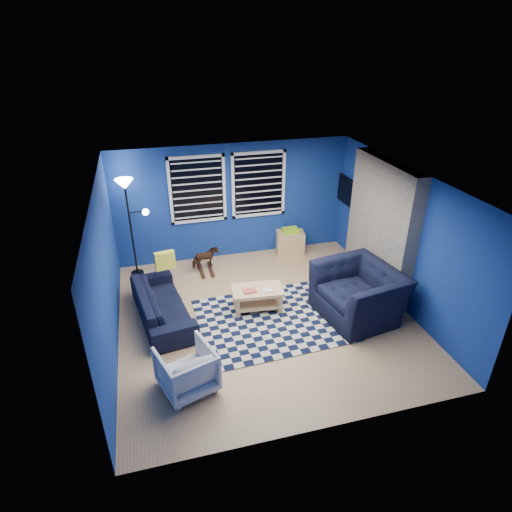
{
  "coord_description": "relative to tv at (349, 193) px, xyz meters",
  "views": [
    {
      "loc": [
        -1.76,
        -5.94,
        4.49
      ],
      "look_at": [
        -0.09,
        0.3,
        1.08
      ],
      "focal_mm": 30.0,
      "sensor_mm": 36.0,
      "label": 1
    }
  ],
  "objects": [
    {
      "name": "floor",
      "position": [
        -2.45,
        -2.0,
        -1.4
      ],
      "size": [
        5.0,
        5.0,
        0.0
      ],
      "primitive_type": "plane",
      "color": "tan",
      "rests_on": "ground"
    },
    {
      "name": "ceiling",
      "position": [
        -2.45,
        -2.0,
        1.1
      ],
      "size": [
        5.0,
        5.0,
        0.0
      ],
      "primitive_type": "plane",
      "rotation": [
        3.14,
        0.0,
        0.0
      ],
      "color": "white",
      "rests_on": "wall_back"
    },
    {
      "name": "wall_back",
      "position": [
        -2.45,
        0.5,
        -0.15
      ],
      "size": [
        5.0,
        0.0,
        5.0
      ],
      "primitive_type": "plane",
      "rotation": [
        1.57,
        0.0,
        0.0
      ],
      "color": "navy",
      "rests_on": "floor"
    },
    {
      "name": "wall_left",
      "position": [
        -4.95,
        -2.0,
        -0.15
      ],
      "size": [
        0.0,
        5.0,
        5.0
      ],
      "primitive_type": "plane",
      "rotation": [
        1.57,
        0.0,
        1.57
      ],
      "color": "navy",
      "rests_on": "floor"
    },
    {
      "name": "wall_right",
      "position": [
        0.05,
        -2.0,
        -0.15
      ],
      "size": [
        0.0,
        5.0,
        5.0
      ],
      "primitive_type": "plane",
      "rotation": [
        1.57,
        0.0,
        -1.57
      ],
      "color": "navy",
      "rests_on": "floor"
    },
    {
      "name": "fireplace",
      "position": [
        -0.09,
        -1.5,
        -0.2
      ],
      "size": [
        0.65,
        2.0,
        2.5
      ],
      "color": "gray",
      "rests_on": "floor"
    },
    {
      "name": "window_left",
      "position": [
        -3.2,
        0.46,
        0.2
      ],
      "size": [
        1.17,
        0.06,
        1.42
      ],
      "color": "black",
      "rests_on": "wall_back"
    },
    {
      "name": "window_right",
      "position": [
        -1.9,
        0.46,
        0.2
      ],
      "size": [
        1.17,
        0.06,
        1.42
      ],
      "color": "black",
      "rests_on": "wall_back"
    },
    {
      "name": "tv",
      "position": [
        0.0,
        0.0,
        0.0
      ],
      "size": [
        0.07,
        1.0,
        0.58
      ],
      "color": "black",
      "rests_on": "wall_right"
    },
    {
      "name": "rug",
      "position": [
        -2.36,
        -2.13,
        -1.39
      ],
      "size": [
        2.58,
        2.11,
        0.02
      ],
      "primitive_type": "cube",
      "rotation": [
        0.0,
        0.0,
        0.04
      ],
      "color": "black",
      "rests_on": "floor"
    },
    {
      "name": "sofa",
      "position": [
        -4.19,
        -1.56,
        -1.11
      ],
      "size": [
        2.05,
        1.06,
        0.57
      ],
      "primitive_type": "imported",
      "rotation": [
        0.0,
        0.0,
        1.73
      ],
      "color": "black",
      "rests_on": "floor"
    },
    {
      "name": "armchair_big",
      "position": [
        -0.86,
        -2.34,
        -0.95
      ],
      "size": [
        1.58,
        1.44,
        0.91
      ],
      "primitive_type": "imported",
      "rotation": [
        0.0,
        0.0,
        -1.4
      ],
      "color": "black",
      "rests_on": "floor"
    },
    {
      "name": "armchair_bent",
      "position": [
        -3.97,
        -3.34,
        -1.07
      ],
      "size": [
        0.91,
        0.92,
        0.67
      ],
      "primitive_type": "imported",
      "rotation": [
        0.0,
        0.0,
        3.46
      ],
      "color": "gray",
      "rests_on": "floor"
    },
    {
      "name": "rocking_horse",
      "position": [
        -3.2,
        -0.12,
        -1.1
      ],
      "size": [
        0.4,
        0.6,
        0.47
      ],
      "primitive_type": "imported",
      "rotation": [
        0.0,
        0.0,
        1.86
      ],
      "color": "#432315",
      "rests_on": "floor"
    },
    {
      "name": "coffee_table",
      "position": [
        -2.52,
        -1.74,
        -1.09
      ],
      "size": [
        0.95,
        0.6,
        0.45
      ],
      "rotation": [
        0.0,
        0.0,
        -0.09
      ],
      "color": "tan",
      "rests_on": "rug"
    },
    {
      "name": "cabinet",
      "position": [
        -1.21,
        0.25,
        -1.14
      ],
      "size": [
        0.67,
        0.51,
        0.59
      ],
      "rotation": [
        0.0,
        0.0,
        -0.18
      ],
      "color": "tan",
      "rests_on": "floor"
    },
    {
      "name": "floor_lamp",
      "position": [
        -4.57,
        0.16,
        0.27
      ],
      "size": [
        0.55,
        0.34,
        2.03
      ],
      "color": "black",
      "rests_on": "floor"
    },
    {
      "name": "throw_pillow",
      "position": [
        -4.04,
        -0.83,
        -0.66
      ],
      "size": [
        0.38,
        0.17,
        0.35
      ],
      "primitive_type": "cube",
      "rotation": [
        0.0,
        0.0,
        0.18
      ],
      "color": "yellow",
      "rests_on": "sofa"
    }
  ]
}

